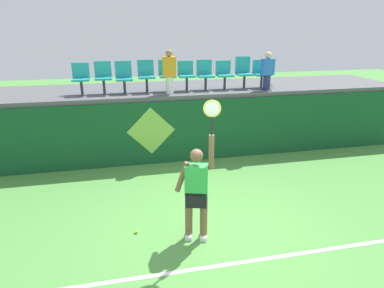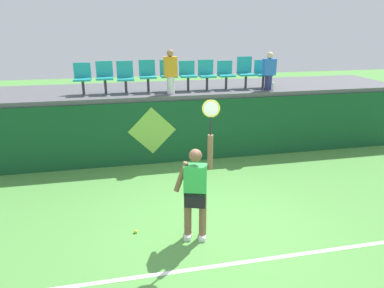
% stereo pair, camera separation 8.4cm
% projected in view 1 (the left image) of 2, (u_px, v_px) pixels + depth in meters
% --- Properties ---
extents(ground_plane, '(40.00, 40.00, 0.00)m').
position_uv_depth(ground_plane, '(219.00, 230.00, 6.37)').
color(ground_plane, '#519342').
extents(court_back_wall, '(13.58, 0.20, 1.70)m').
position_uv_depth(court_back_wall, '(182.00, 131.00, 9.35)').
color(court_back_wall, '#144C28').
rests_on(court_back_wall, ground_plane).
extents(spectator_platform, '(13.58, 2.53, 0.12)m').
position_uv_depth(spectator_platform, '(174.00, 90.00, 10.17)').
color(spectator_platform, '#56565B').
rests_on(spectator_platform, court_back_wall).
extents(court_baseline_stripe, '(12.22, 0.08, 0.01)m').
position_uv_depth(court_baseline_stripe, '(237.00, 263.00, 5.48)').
color(court_baseline_stripe, white).
rests_on(court_baseline_stripe, ground_plane).
extents(tennis_player, '(0.73, 0.36, 2.49)m').
position_uv_depth(tennis_player, '(197.00, 190.00, 5.83)').
color(tennis_player, white).
rests_on(tennis_player, ground_plane).
extents(tennis_ball, '(0.07, 0.07, 0.07)m').
position_uv_depth(tennis_ball, '(136.00, 232.00, 6.25)').
color(tennis_ball, '#D1E533').
rests_on(tennis_ball, ground_plane).
extents(water_bottle, '(0.07, 0.07, 0.22)m').
position_uv_depth(water_bottle, '(272.00, 86.00, 9.70)').
color(water_bottle, white).
rests_on(water_bottle, spectator_platform).
extents(stadium_chair_0, '(0.44, 0.42, 0.81)m').
position_uv_depth(stadium_chair_0, '(81.00, 77.00, 9.03)').
color(stadium_chair_0, '#38383D').
rests_on(stadium_chair_0, spectator_platform).
extents(stadium_chair_1, '(0.44, 0.42, 0.84)m').
position_uv_depth(stadium_chair_1, '(103.00, 76.00, 9.14)').
color(stadium_chair_1, '#38383D').
rests_on(stadium_chair_1, spectator_platform).
extents(stadium_chair_2, '(0.44, 0.42, 0.84)m').
position_uv_depth(stadium_chair_2, '(124.00, 76.00, 9.26)').
color(stadium_chair_2, '#38383D').
rests_on(stadium_chair_2, spectator_platform).
extents(stadium_chair_3, '(0.44, 0.42, 0.85)m').
position_uv_depth(stadium_chair_3, '(146.00, 74.00, 9.38)').
color(stadium_chair_3, '#38383D').
rests_on(stadium_chair_3, spectator_platform).
extents(stadium_chair_4, '(0.44, 0.42, 0.84)m').
position_uv_depth(stadium_chair_4, '(167.00, 73.00, 9.49)').
color(stadium_chair_4, '#38383D').
rests_on(stadium_chair_4, spectator_platform).
extents(stadium_chair_5, '(0.44, 0.42, 0.80)m').
position_uv_depth(stadium_chair_5, '(186.00, 74.00, 9.61)').
color(stadium_chair_5, '#38383D').
rests_on(stadium_chair_5, spectator_platform).
extents(stadium_chair_6, '(0.44, 0.42, 0.82)m').
position_uv_depth(stadium_chair_6, '(205.00, 73.00, 9.73)').
color(stadium_chair_6, '#38383D').
rests_on(stadium_chair_6, spectator_platform).
extents(stadium_chair_7, '(0.44, 0.42, 0.78)m').
position_uv_depth(stadium_chair_7, '(224.00, 73.00, 9.84)').
color(stadium_chair_7, '#38383D').
rests_on(stadium_chair_7, spectator_platform).
extents(stadium_chair_8, '(0.44, 0.42, 0.89)m').
position_uv_depth(stadium_chair_8, '(244.00, 71.00, 9.96)').
color(stadium_chair_8, '#38383D').
rests_on(stadium_chair_8, spectator_platform).
extents(stadium_chair_9, '(0.44, 0.42, 0.78)m').
position_uv_depth(stadium_chair_9, '(261.00, 72.00, 10.08)').
color(stadium_chair_9, '#38383D').
rests_on(stadium_chair_9, spectator_platform).
extents(spectator_0, '(0.34, 0.20, 1.15)m').
position_uv_depth(spectator_0, '(169.00, 71.00, 9.07)').
color(spectator_0, white).
rests_on(spectator_0, spectator_platform).
extents(spectator_1, '(0.34, 0.20, 1.05)m').
position_uv_depth(spectator_1, '(267.00, 70.00, 9.64)').
color(spectator_1, navy).
rests_on(spectator_1, spectator_platform).
extents(wall_signage_mount, '(1.27, 0.01, 1.57)m').
position_uv_depth(wall_signage_mount, '(152.00, 164.00, 9.36)').
color(wall_signage_mount, '#144C28').
rests_on(wall_signage_mount, ground_plane).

